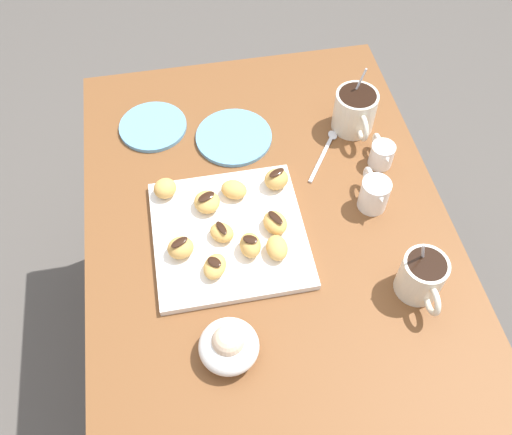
# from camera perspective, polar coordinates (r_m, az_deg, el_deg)

# --- Properties ---
(ground_plane) EXTENTS (8.00, 8.00, 0.00)m
(ground_plane) POSITION_cam_1_polar(r_m,az_deg,el_deg) (1.76, 0.74, -13.16)
(ground_plane) COLOR #514C47
(dining_table) EXTENTS (1.00, 0.74, 0.71)m
(dining_table) POSITION_cam_1_polar(r_m,az_deg,el_deg) (1.25, 1.02, -3.36)
(dining_table) COLOR brown
(dining_table) RESTS_ON ground_plane
(pastry_plate_square) EXTENTS (0.30, 0.30, 0.02)m
(pastry_plate_square) POSITION_cam_1_polar(r_m,az_deg,el_deg) (1.10, -2.80, -1.72)
(pastry_plate_square) COLOR white
(pastry_plate_square) RESTS_ON dining_table
(coffee_mug_cream_left) EXTENTS (0.14, 0.10, 0.15)m
(coffee_mug_cream_left) POSITION_cam_1_polar(r_m,az_deg,el_deg) (1.28, 10.28, 10.90)
(coffee_mug_cream_left) COLOR silver
(coffee_mug_cream_left) RESTS_ON dining_table
(coffee_mug_cream_right) EXTENTS (0.12, 0.08, 0.14)m
(coffee_mug_cream_right) POSITION_cam_1_polar(r_m,az_deg,el_deg) (1.05, 16.90, -5.88)
(coffee_mug_cream_right) COLOR silver
(coffee_mug_cream_right) RESTS_ON dining_table
(cream_pitcher_white) EXTENTS (0.10, 0.06, 0.07)m
(cream_pitcher_white) POSITION_cam_1_polar(r_m,az_deg,el_deg) (1.15, 12.20, 2.53)
(cream_pitcher_white) COLOR white
(cream_pitcher_white) RESTS_ON dining_table
(ice_cream_bowl) EXTENTS (0.11, 0.11, 0.08)m
(ice_cream_bowl) POSITION_cam_1_polar(r_m,az_deg,el_deg) (0.96, -2.85, -13.13)
(ice_cream_bowl) COLOR white
(ice_cream_bowl) RESTS_ON dining_table
(chocolate_sauce_pitcher) EXTENTS (0.09, 0.05, 0.06)m
(chocolate_sauce_pitcher) POSITION_cam_1_polar(r_m,az_deg,el_deg) (1.23, 12.95, 6.51)
(chocolate_sauce_pitcher) COLOR white
(chocolate_sauce_pitcher) RESTS_ON dining_table
(saucer_sky_left) EXTENTS (0.17, 0.17, 0.01)m
(saucer_sky_left) POSITION_cam_1_polar(r_m,az_deg,el_deg) (1.27, -2.32, 8.37)
(saucer_sky_left) COLOR #66A8DB
(saucer_sky_left) RESTS_ON dining_table
(saucer_sky_right) EXTENTS (0.16, 0.16, 0.01)m
(saucer_sky_right) POSITION_cam_1_polar(r_m,az_deg,el_deg) (1.31, -10.67, 9.28)
(saucer_sky_right) COLOR #66A8DB
(saucer_sky_right) RESTS_ON dining_table
(loose_spoon_near_saucer) EXTENTS (0.14, 0.10, 0.01)m
(loose_spoon_near_saucer) POSITION_cam_1_polar(r_m,az_deg,el_deg) (1.25, 7.26, 7.03)
(loose_spoon_near_saucer) COLOR silver
(loose_spoon_near_saucer) RESTS_ON dining_table
(beignet_0) EXTENTS (0.06, 0.07, 0.03)m
(beignet_0) POSITION_cam_1_polar(r_m,az_deg,el_deg) (1.14, -2.30, 2.92)
(beignet_0) COLOR #DBA351
(beignet_0) RESTS_ON pastry_plate_square
(beignet_1) EXTENTS (0.07, 0.06, 0.03)m
(beignet_1) POSITION_cam_1_polar(r_m,az_deg,el_deg) (1.12, -5.13, 1.62)
(beignet_1) COLOR #DBA351
(beignet_1) RESTS_ON pastry_plate_square
(chocolate_drizzle_1) EXTENTS (0.03, 0.04, 0.00)m
(chocolate_drizzle_1) POSITION_cam_1_polar(r_m,az_deg,el_deg) (1.10, -5.20, 2.18)
(chocolate_drizzle_1) COLOR black
(chocolate_drizzle_1) RESTS_ON beignet_1
(beignet_2) EXTENTS (0.05, 0.06, 0.04)m
(beignet_2) POSITION_cam_1_polar(r_m,az_deg,el_deg) (1.06, -7.85, -3.14)
(beignet_2) COLOR #DBA351
(beignet_2) RESTS_ON pastry_plate_square
(chocolate_drizzle_2) EXTENTS (0.03, 0.04, 0.00)m
(chocolate_drizzle_2) POSITION_cam_1_polar(r_m,az_deg,el_deg) (1.04, -7.98, -2.55)
(chocolate_drizzle_2) COLOR black
(chocolate_drizzle_2) RESTS_ON beignet_2
(beignet_3) EXTENTS (0.06, 0.07, 0.04)m
(beignet_3) POSITION_cam_1_polar(r_m,az_deg,el_deg) (1.15, -9.45, 3.01)
(beignet_3) COLOR #DBA351
(beignet_3) RESTS_ON pastry_plate_square
(beignet_4) EXTENTS (0.06, 0.04, 0.03)m
(beignet_4) POSITION_cam_1_polar(r_m,az_deg,el_deg) (1.05, 2.03, -3.19)
(beignet_4) COLOR #DBA351
(beignet_4) RESTS_ON pastry_plate_square
(beignet_5) EXTENTS (0.07, 0.07, 0.04)m
(beignet_5) POSITION_cam_1_polar(r_m,az_deg,el_deg) (1.15, 2.13, 4.02)
(beignet_5) COLOR #DBA351
(beignet_5) RESTS_ON pastry_plate_square
(chocolate_drizzle_5) EXTENTS (0.03, 0.04, 0.00)m
(chocolate_drizzle_5) POSITION_cam_1_polar(r_m,az_deg,el_deg) (1.13, 2.16, 4.70)
(chocolate_drizzle_5) COLOR black
(chocolate_drizzle_5) RESTS_ON beignet_5
(beignet_6) EXTENTS (0.07, 0.06, 0.03)m
(beignet_6) POSITION_cam_1_polar(r_m,az_deg,el_deg) (1.04, -4.31, -5.10)
(beignet_6) COLOR #DBA351
(beignet_6) RESTS_ON pastry_plate_square
(chocolate_drizzle_6) EXTENTS (0.03, 0.03, 0.00)m
(chocolate_drizzle_6) POSITION_cam_1_polar(r_m,az_deg,el_deg) (1.02, -4.36, -4.64)
(chocolate_drizzle_6) COLOR black
(chocolate_drizzle_6) RESTS_ON beignet_6
(beignet_7) EXTENTS (0.06, 0.06, 0.03)m
(beignet_7) POSITION_cam_1_polar(r_m,az_deg,el_deg) (1.08, -3.57, -1.57)
(beignet_7) COLOR #DBA351
(beignet_7) RESTS_ON pastry_plate_square
(chocolate_drizzle_7) EXTENTS (0.04, 0.03, 0.00)m
(chocolate_drizzle_7) POSITION_cam_1_polar(r_m,az_deg,el_deg) (1.06, -3.61, -1.08)
(chocolate_drizzle_7) COLOR black
(chocolate_drizzle_7) RESTS_ON beignet_7
(beignet_8) EXTENTS (0.05, 0.04, 0.04)m
(beignet_8) POSITION_cam_1_polar(r_m,az_deg,el_deg) (1.05, -0.59, -2.90)
(beignet_8) COLOR #DBA351
(beignet_8) RESTS_ON pastry_plate_square
(chocolate_drizzle_8) EXTENTS (0.03, 0.03, 0.00)m
(chocolate_drizzle_8) POSITION_cam_1_polar(r_m,az_deg,el_deg) (1.04, -0.60, -2.29)
(chocolate_drizzle_8) COLOR black
(chocolate_drizzle_8) RESTS_ON beignet_8
(beignet_9) EXTENTS (0.07, 0.06, 0.03)m
(beignet_9) POSITION_cam_1_polar(r_m,az_deg,el_deg) (1.09, 2.01, -0.54)
(beignet_9) COLOR #DBA351
(beignet_9) RESTS_ON pastry_plate_square
(chocolate_drizzle_9) EXTENTS (0.04, 0.03, 0.00)m
(chocolate_drizzle_9) POSITION_cam_1_polar(r_m,az_deg,el_deg) (1.07, 2.04, 0.00)
(chocolate_drizzle_9) COLOR black
(chocolate_drizzle_9) RESTS_ON beignet_9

